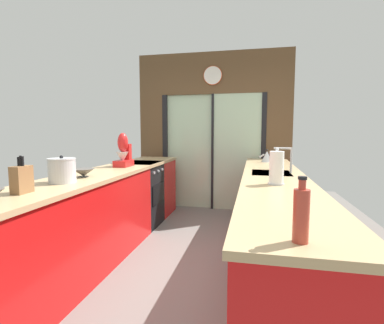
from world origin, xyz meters
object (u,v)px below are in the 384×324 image
at_px(stock_pot, 62,170).
at_px(soap_bottle, 301,214).
at_px(oven_range, 139,194).
at_px(mixing_bowl_far, 84,173).
at_px(kettle, 267,156).
at_px(paper_towel_roll, 277,168).
at_px(stand_mixer, 124,154).
at_px(knife_block, 22,179).

relative_size(stock_pot, soap_bottle, 0.90).
distance_m(oven_range, mixing_bowl_far, 1.49).
height_order(kettle, paper_towel_roll, paper_towel_roll).
distance_m(stand_mixer, stock_pot, 1.20).
distance_m(oven_range, knife_block, 2.22).
xyz_separation_m(stand_mixer, soap_bottle, (1.78, -2.19, -0.05)).
relative_size(stock_pot, paper_towel_roll, 0.77).
xyz_separation_m(oven_range, kettle, (1.80, 0.44, 0.55)).
xyz_separation_m(mixing_bowl_far, kettle, (1.78, 1.83, 0.04)).
distance_m(knife_block, stand_mixer, 1.63).
bearing_deg(stock_pot, soap_bottle, -29.18).
bearing_deg(oven_range, knife_block, -89.51).
bearing_deg(mixing_bowl_far, kettle, 45.82).
bearing_deg(mixing_bowl_far, soap_bottle, -36.34).
relative_size(knife_block, soap_bottle, 1.02).
height_order(stand_mixer, paper_towel_roll, stand_mixer).
relative_size(knife_block, stand_mixer, 0.64).
bearing_deg(kettle, mixing_bowl_far, -134.18).
bearing_deg(kettle, paper_towel_roll, -90.06).
bearing_deg(stand_mixer, stock_pot, -90.00).
relative_size(stand_mixer, kettle, 1.80).
relative_size(stand_mixer, soap_bottle, 1.61).
height_order(kettle, soap_bottle, soap_bottle).
bearing_deg(soap_bottle, kettle, 89.96).
xyz_separation_m(soap_bottle, paper_towel_roll, (0.00, 1.29, 0.02)).
bearing_deg(oven_range, stand_mixer, -87.96).
height_order(oven_range, stand_mixer, stand_mixer).
bearing_deg(oven_range, kettle, 13.64).
bearing_deg(oven_range, mixing_bowl_far, -89.24).
relative_size(mixing_bowl_far, kettle, 0.88).
bearing_deg(oven_range, paper_towel_roll, -38.20).
xyz_separation_m(stand_mixer, kettle, (1.78, 0.95, -0.08)).
relative_size(mixing_bowl_far, stock_pot, 0.87).
distance_m(oven_range, stand_mixer, 0.81).
relative_size(oven_range, knife_block, 3.44).
relative_size(kettle, soap_bottle, 0.89).
bearing_deg(stock_pot, paper_towel_roll, 9.46).
distance_m(mixing_bowl_far, soap_bottle, 2.21).
relative_size(stock_pot, kettle, 1.00).
bearing_deg(mixing_bowl_far, paper_towel_roll, -0.60).
relative_size(soap_bottle, paper_towel_roll, 0.86).
height_order(mixing_bowl_far, knife_block, knife_block).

